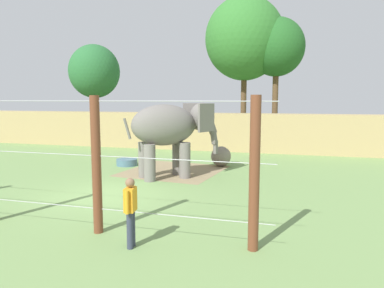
{
  "coord_description": "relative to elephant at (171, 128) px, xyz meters",
  "views": [
    {
      "loc": [
        6.6,
        -11.52,
        3.48
      ],
      "look_at": [
        1.95,
        4.6,
        1.4
      ],
      "focal_mm": 33.9,
      "sensor_mm": 36.0,
      "label": 1
    }
  ],
  "objects": [
    {
      "name": "tree_behind_wall",
      "position": [
        -10.97,
        12.02,
        3.54
      ],
      "size": [
        4.19,
        4.19,
        7.98
      ],
      "color": "brown",
      "rests_on": "ground"
    },
    {
      "name": "enrichment_ball",
      "position": [
        1.6,
        3.21,
        -1.68
      ],
      "size": [
        1.04,
        1.04,
        1.04
      ],
      "primitive_type": "sphere",
      "color": "gray",
      "rests_on": "ground"
    },
    {
      "name": "cable_fence",
      "position": [
        -1.28,
        -7.02,
        -0.41
      ],
      "size": [
        12.46,
        0.24,
        3.58
      ],
      "color": "brown",
      "rests_on": "ground"
    },
    {
      "name": "tree_far_left",
      "position": [
        1.25,
        13.7,
        5.91
      ],
      "size": [
        6.11,
        6.11,
        11.35
      ],
      "color": "brown",
      "rests_on": "ground"
    },
    {
      "name": "water_tub",
      "position": [
        -3.22,
        2.03,
        -2.02
      ],
      "size": [
        1.1,
        1.1,
        0.35
      ],
      "color": "slate",
      "rests_on": "ground"
    },
    {
      "name": "zookeeper",
      "position": [
        1.67,
        -7.66,
        -1.28
      ],
      "size": [
        0.26,
        0.58,
        1.67
      ],
      "color": "#33384C",
      "rests_on": "ground"
    },
    {
      "name": "ground_plane",
      "position": [
        -1.28,
        -3.62,
        -2.2
      ],
      "size": [
        120.0,
        120.0,
        0.0
      ],
      "primitive_type": "plane",
      "color": "#759956"
    },
    {
      "name": "elephant",
      "position": [
        0.0,
        0.0,
        0.0
      ],
      "size": [
        3.88,
        3.57,
        3.33
      ],
      "color": "slate",
      "rests_on": "ground"
    },
    {
      "name": "embankment_wall",
      "position": [
        -1.28,
        9.25,
        -0.94
      ],
      "size": [
        36.0,
        1.8,
        2.52
      ],
      "primitive_type": "cube",
      "color": "tan",
      "rests_on": "ground"
    },
    {
      "name": "tree_left_of_centre",
      "position": [
        3.7,
        13.49,
        5.12
      ],
      "size": [
        4.2,
        4.2,
        9.59
      ],
      "color": "brown",
      "rests_on": "ground"
    },
    {
      "name": "dirt_patch",
      "position": [
        -0.37,
        1.35,
        -2.2
      ],
      "size": [
        4.88,
        5.05,
        0.01
      ],
      "primitive_type": "cube",
      "rotation": [
        0.0,
        0.0,
        -0.12
      ],
      "color": "#937F5B",
      "rests_on": "ground"
    }
  ]
}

